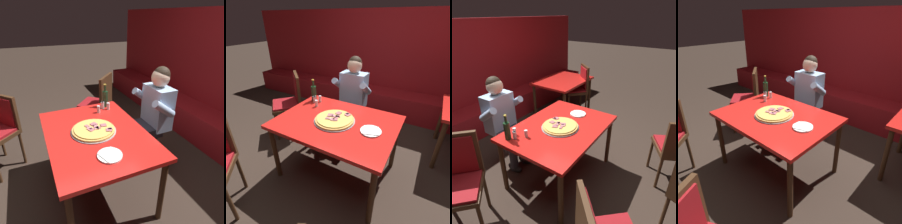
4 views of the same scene
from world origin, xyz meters
The scene contains 13 objects.
ground_plane centered at (0.00, 0.00, 0.00)m, with size 24.00×24.00×0.00m, color #33261E.
booth_wall_panel centered at (0.00, 2.18, 0.95)m, with size 6.80×0.16×1.90m, color maroon.
booth_bench centered at (0.00, 1.86, 0.23)m, with size 6.46×0.48×0.46m, color maroon.
main_dining_table centered at (0.00, 0.00, 0.67)m, with size 1.29×0.95×0.75m.
pizza centered at (-0.02, -0.01, 0.77)m, with size 0.45×0.45×0.05m.
plate_white_paper centered at (0.40, -0.02, 0.76)m, with size 0.21×0.21×0.02m.
beer_bottle centered at (-0.53, 0.32, 0.86)m, with size 0.07×0.07×0.29m.
shaker_black_pepper centered at (-0.43, 0.32, 0.79)m, with size 0.04×0.04×0.09m.
shaker_red_pepper_flakes centered at (-0.49, 0.27, 0.79)m, with size 0.04×0.04×0.09m.
shaker_oregano centered at (-0.49, 0.26, 0.79)m, with size 0.04×0.04×0.09m.
shaker_parmesan centered at (-0.40, 0.18, 0.79)m, with size 0.04×0.04×0.09m.
diner_seated_blue_shirt centered at (-0.20, 0.78, 0.71)m, with size 0.53×0.53×1.27m.
dining_chair_far_left centered at (-1.09, 0.43, 0.59)m, with size 0.62×0.62×1.00m.
Camera 4 is at (1.47, -1.39, 1.77)m, focal length 32.00 mm.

